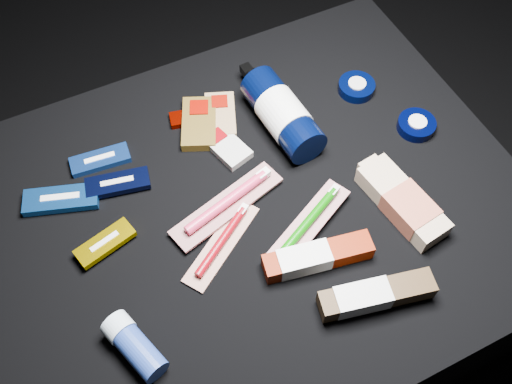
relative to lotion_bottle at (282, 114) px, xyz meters
name	(u,v)px	position (x,y,z in m)	size (l,w,h in m)	color
ground	(252,291)	(-0.13, -0.13, -0.44)	(3.00, 3.00, 0.00)	black
cloth_table	(252,254)	(-0.13, -0.13, -0.24)	(0.98, 0.78, 0.40)	black
luna_bar_0	(100,160)	(-0.34, 0.07, -0.03)	(0.11, 0.05, 0.01)	#1946A2
luna_bar_1	(61,199)	(-0.43, 0.02, -0.03)	(0.14, 0.09, 0.02)	#1551A6
luna_bar_2	(118,183)	(-0.33, 0.01, -0.03)	(0.12, 0.07, 0.02)	black
luna_bar_3	(105,243)	(-0.39, -0.10, -0.03)	(0.11, 0.06, 0.01)	#B19400
clif_bar_0	(199,121)	(-0.14, 0.08, -0.03)	(0.11, 0.14, 0.02)	#523E13
clif_bar_1	(225,145)	(-0.12, 0.00, -0.03)	(0.08, 0.11, 0.02)	beige
clif_bar_2	(220,114)	(-0.10, 0.08, -0.03)	(0.09, 0.12, 0.02)	#9C7A50
power_bar	(202,115)	(-0.13, 0.09, -0.03)	(0.12, 0.06, 0.01)	#7A0A00
lotion_bottle	(282,114)	(0.00, 0.00, 0.00)	(0.09, 0.25, 0.08)	black
cream_tin_upper	(356,87)	(0.18, 0.02, -0.03)	(0.07, 0.07, 0.02)	black
cream_tin_lower	(416,125)	(0.23, -0.12, -0.03)	(0.07, 0.07, 0.02)	black
bodywash_bottle	(403,203)	(0.11, -0.26, -0.02)	(0.09, 0.20, 0.04)	#CAAD8D
deodorant_stick	(134,345)	(-0.40, -0.29, -0.02)	(0.08, 0.12, 0.05)	navy
toothbrush_pack_0	(222,242)	(-0.21, -0.18, -0.03)	(0.18, 0.14, 0.02)	beige
toothbrush_pack_1	(228,203)	(-0.17, -0.12, -0.02)	(0.23, 0.11, 0.02)	#B7AFAA
toothbrush_pack_2	(310,221)	(-0.06, -0.22, -0.02)	(0.19, 0.13, 0.02)	beige
toothpaste_carton_red	(313,258)	(-0.09, -0.28, -0.02)	(0.19, 0.07, 0.04)	#751500
toothpaste_carton_green	(371,296)	(-0.04, -0.38, -0.02)	(0.19, 0.08, 0.04)	#382613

